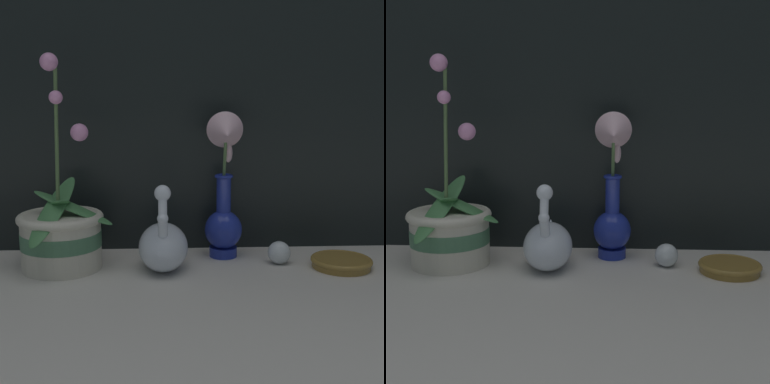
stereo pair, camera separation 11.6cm
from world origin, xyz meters
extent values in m
plane|color=beige|center=(0.00, 0.00, 0.00)|extent=(2.80, 2.80, 0.00)
cylinder|color=beige|center=(-0.29, 0.12, 0.06)|extent=(0.17, 0.17, 0.12)
cylinder|color=#477A56|center=(-0.29, 0.12, 0.07)|extent=(0.17, 0.17, 0.03)
torus|color=beige|center=(-0.29, 0.12, 0.11)|extent=(0.19, 0.19, 0.02)
cylinder|color=#4C6B3D|center=(-0.29, 0.12, 0.28)|extent=(0.01, 0.05, 0.32)
ellipsoid|color=#427F47|center=(-0.26, 0.12, 0.14)|extent=(0.18, 0.09, 0.08)
ellipsoid|color=#427F47|center=(-0.30, 0.15, 0.14)|extent=(0.10, 0.17, 0.06)
ellipsoid|color=#427F47|center=(-0.30, 0.09, 0.14)|extent=(0.10, 0.20, 0.12)
sphere|color=#DB8EC6|center=(-0.30, 0.13, 0.44)|extent=(0.04, 0.04, 0.04)
sphere|color=#DB8EC6|center=(-0.29, 0.10, 0.37)|extent=(0.03, 0.03, 0.03)
sphere|color=#DB8EC6|center=(-0.24, 0.11, 0.30)|extent=(0.04, 0.04, 0.04)
ellipsoid|color=silver|center=(-0.07, 0.10, 0.05)|extent=(0.11, 0.15, 0.10)
cone|color=silver|center=(-0.07, 0.15, 0.07)|extent=(0.05, 0.06, 0.07)
cylinder|color=silver|center=(-0.07, 0.04, 0.10)|extent=(0.02, 0.04, 0.06)
sphere|color=silver|center=(-0.07, 0.03, 0.13)|extent=(0.02, 0.02, 0.02)
cylinder|color=silver|center=(-0.07, 0.04, 0.15)|extent=(0.02, 0.04, 0.05)
sphere|color=silver|center=(-0.07, 0.05, 0.18)|extent=(0.03, 0.03, 0.03)
cylinder|color=navy|center=(0.07, 0.19, 0.01)|extent=(0.07, 0.07, 0.02)
ellipsoid|color=navy|center=(0.07, 0.19, 0.06)|extent=(0.09, 0.09, 0.09)
cylinder|color=navy|center=(0.07, 0.19, 0.15)|extent=(0.03, 0.03, 0.08)
torus|color=navy|center=(0.07, 0.19, 0.19)|extent=(0.04, 0.04, 0.01)
cylinder|color=#567A47|center=(0.07, 0.18, 0.23)|extent=(0.01, 0.04, 0.09)
cone|color=beige|center=(0.07, 0.15, 0.29)|extent=(0.08, 0.07, 0.09)
ellipsoid|color=beige|center=(0.08, 0.18, 0.24)|extent=(0.02, 0.02, 0.04)
sphere|color=silver|center=(0.19, 0.13, 0.03)|extent=(0.05, 0.05, 0.05)
cylinder|color=olive|center=(0.32, 0.10, 0.01)|extent=(0.13, 0.13, 0.02)
torus|color=olive|center=(0.32, 0.10, 0.02)|extent=(0.13, 0.13, 0.01)
camera|label=1|loc=(-0.06, -1.01, 0.38)|focal=50.00mm
camera|label=2|loc=(0.06, -1.01, 0.38)|focal=50.00mm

